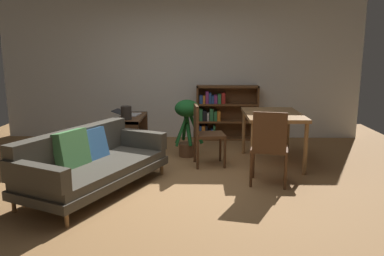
# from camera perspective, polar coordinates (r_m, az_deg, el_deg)

# --- Properties ---
(ground_plane) EXTENTS (8.16, 8.16, 0.00)m
(ground_plane) POSITION_cam_1_polar(r_m,az_deg,el_deg) (4.93, -3.25, -8.29)
(ground_plane) COLOR #9E7042
(back_wall_panel) EXTENTS (6.80, 0.10, 2.70)m
(back_wall_panel) POSITION_cam_1_polar(r_m,az_deg,el_deg) (7.34, -1.69, 9.05)
(back_wall_panel) COLOR silver
(back_wall_panel) RESTS_ON ground_plane
(fabric_couch) EXTENTS (1.61, 2.11, 0.77)m
(fabric_couch) POSITION_cam_1_polar(r_m,az_deg,el_deg) (4.76, -15.05, -4.88)
(fabric_couch) COLOR olive
(fabric_couch) RESTS_ON ground_plane
(media_console) EXTENTS (0.38, 1.01, 0.61)m
(media_console) POSITION_cam_1_polar(r_m,az_deg,el_deg) (6.36, -8.96, -1.03)
(media_console) COLOR #56351E
(media_console) RESTS_ON ground_plane
(open_laptop) EXTENTS (0.48, 0.38, 0.08)m
(open_laptop) POSITION_cam_1_polar(r_m,az_deg,el_deg) (6.46, -9.57, 2.15)
(open_laptop) COLOR silver
(open_laptop) RESTS_ON media_console
(desk_speaker) EXTENTS (0.17, 0.17, 0.21)m
(desk_speaker) POSITION_cam_1_polar(r_m,az_deg,el_deg) (6.02, -9.84, 2.25)
(desk_speaker) COLOR #2D2823
(desk_speaker) RESTS_ON media_console
(potted_floor_plant) EXTENTS (0.46, 0.51, 0.91)m
(potted_floor_plant) POSITION_cam_1_polar(r_m,az_deg,el_deg) (6.02, -0.74, 1.13)
(potted_floor_plant) COLOR brown
(potted_floor_plant) RESTS_ON ground_plane
(dining_table) EXTENTS (0.82, 1.17, 0.77)m
(dining_table) POSITION_cam_1_polar(r_m,az_deg,el_deg) (5.75, 12.00, 1.38)
(dining_table) COLOR olive
(dining_table) RESTS_ON ground_plane
(dining_chair_near) EXTENTS (0.52, 0.48, 0.95)m
(dining_chair_near) POSITION_cam_1_polar(r_m,az_deg,el_deg) (4.80, 11.54, -2.42)
(dining_chair_near) COLOR #56351E
(dining_chair_near) RESTS_ON ground_plane
(dining_chair_far) EXTENTS (0.48, 0.45, 0.90)m
(dining_chair_far) POSITION_cam_1_polar(r_m,az_deg,el_deg) (5.55, 1.88, -0.55)
(dining_chair_far) COLOR #56351E
(dining_chair_far) RESTS_ON ground_plane
(bookshelf) EXTENTS (1.16, 0.29, 1.03)m
(bookshelf) POSITION_cam_1_polar(r_m,az_deg,el_deg) (7.26, 4.56, 2.29)
(bookshelf) COLOR brown
(bookshelf) RESTS_ON ground_plane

